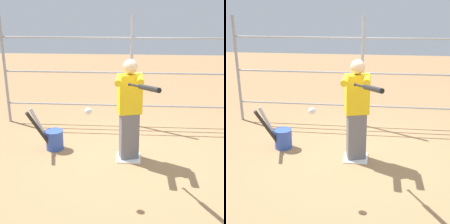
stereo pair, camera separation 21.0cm
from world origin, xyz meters
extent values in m
plane|color=#9E754C|center=(0.00, 0.00, 0.00)|extent=(24.00, 24.00, 0.00)
cube|color=white|center=(0.00, 0.00, 0.01)|extent=(0.40, 0.40, 0.02)
cylinder|color=#939399|center=(0.00, -1.60, 1.14)|extent=(0.06, 0.06, 2.29)
cylinder|color=#939399|center=(2.69, -1.60, 1.14)|extent=(0.06, 0.06, 2.29)
cylinder|color=#939399|center=(0.00, -1.60, 0.43)|extent=(5.38, 0.04, 0.04)
cylinder|color=#939399|center=(0.00, -1.60, 1.14)|extent=(5.38, 0.04, 0.04)
cylinder|color=#939399|center=(0.00, -1.60, 1.85)|extent=(5.38, 0.04, 0.04)
cube|color=slate|center=(0.00, 0.00, 0.41)|extent=(0.34, 0.27, 0.81)
cube|color=yellow|center=(0.00, 0.00, 1.13)|extent=(0.41, 0.31, 0.64)
sphere|color=beige|center=(0.00, 0.00, 1.57)|extent=(0.23, 0.23, 0.23)
cylinder|color=yellow|center=(-0.16, 0.18, 1.42)|extent=(0.10, 0.45, 0.10)
cylinder|color=yellow|center=(0.16, 0.27, 1.42)|extent=(0.10, 0.45, 0.10)
sphere|color=black|center=(0.00, 0.45, 1.40)|extent=(0.05, 0.05, 0.05)
cylinder|color=black|center=(-0.07, 0.60, 1.42)|extent=(0.17, 0.32, 0.08)
cylinder|color=black|center=(-0.25, 0.99, 1.48)|extent=(0.28, 0.50, 0.14)
sphere|color=white|center=(0.50, 1.09, 1.20)|extent=(0.10, 0.10, 0.10)
cylinder|color=#3351B2|center=(1.34, -0.27, 0.17)|extent=(0.31, 0.31, 0.35)
torus|color=#3351B2|center=(1.34, -0.27, 0.35)|extent=(0.32, 0.32, 0.01)
cylinder|color=#B2B2B7|center=(1.56, -0.24, 0.40)|extent=(0.38, 0.11, 0.75)
cylinder|color=black|center=(1.53, -0.07, 0.42)|extent=(0.37, 0.39, 0.79)
camera|label=1|loc=(-0.08, 4.78, 2.45)|focal=50.00mm
camera|label=2|loc=(-0.28, 4.76, 2.45)|focal=50.00mm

